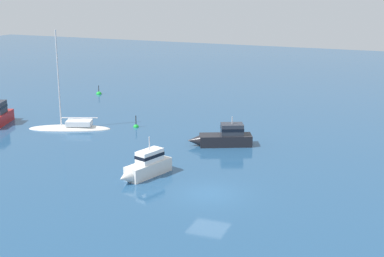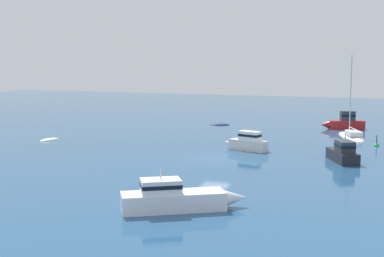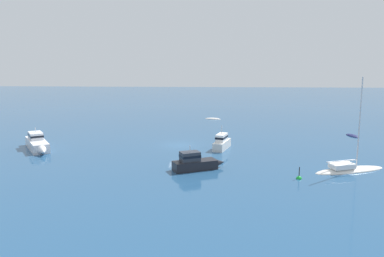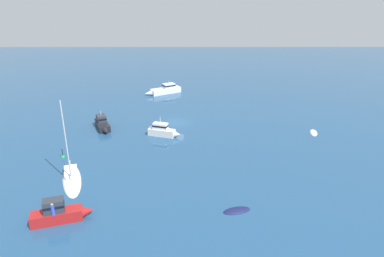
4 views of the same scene
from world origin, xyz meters
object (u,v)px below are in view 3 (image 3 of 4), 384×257
(motor_cruiser, at_px, (222,142))
(channel_buoy, at_px, (299,178))
(cabin_cruiser_1, at_px, (196,163))
(sloop, at_px, (349,170))
(launch, at_px, (37,143))
(tender, at_px, (213,119))
(rib, at_px, (353,136))

(motor_cruiser, relative_size, channel_buoy, 3.48)
(motor_cruiser, bearing_deg, cabin_cruiser_1, -179.32)
(sloop, relative_size, launch, 1.32)
(tender, bearing_deg, sloop, -52.84)
(tender, bearing_deg, cabin_cruiser_1, -79.52)
(rib, bearing_deg, launch, -92.69)
(tender, bearing_deg, motor_cruiser, -73.39)
(channel_buoy, bearing_deg, launch, 159.95)
(tender, bearing_deg, launch, -118.43)
(cabin_cruiser_1, bearing_deg, tender, 62.57)
(sloop, distance_m, motor_cruiser, 15.27)
(sloop, xyz_separation_m, cabin_cruiser_1, (-15.13, -0.20, 0.61))
(tender, relative_size, cabin_cruiser_1, 0.52)
(cabin_cruiser_1, xyz_separation_m, rib, (20.99, 17.51, -0.73))
(cabin_cruiser_1, distance_m, rib, 27.35)
(cabin_cruiser_1, distance_m, launch, 20.78)
(cabin_cruiser_1, relative_size, rib, 1.89)
(motor_cruiser, bearing_deg, sloop, -108.69)
(channel_buoy, bearing_deg, cabin_cruiser_1, 164.78)
(cabin_cruiser_1, xyz_separation_m, launch, (-19.22, 7.91, 0.01))
(tender, height_order, sloop, sloop)
(rib, height_order, launch, launch)
(rib, height_order, motor_cruiser, motor_cruiser)
(launch, xyz_separation_m, channel_buoy, (28.91, -10.55, -0.72))
(tender, height_order, channel_buoy, channel_buoy)
(tender, height_order, motor_cruiser, motor_cruiser)
(tender, relative_size, motor_cruiser, 0.58)
(cabin_cruiser_1, height_order, launch, cabin_cruiser_1)
(tender, distance_m, channel_buoy, 34.61)
(cabin_cruiser_1, bearing_deg, motor_cruiser, 48.72)
(channel_buoy, bearing_deg, sloop, 27.52)
(motor_cruiser, bearing_deg, rib, -47.71)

